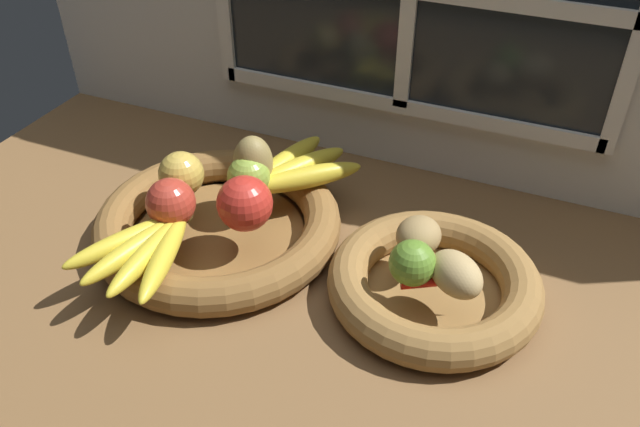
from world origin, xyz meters
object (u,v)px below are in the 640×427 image
object	(u,v)px
apple_red_right	(245,204)
banana_bunch_back	(294,170)
potato_oblong	(419,235)
apple_red_front	(171,203)
lime_near	(412,263)
fruit_bowl_right	(434,284)
chili_pepper	(443,282)
apple_green_back	(249,177)
apple_golden_left	(182,173)
banana_bunch_front	(144,248)
potato_small	(456,274)
pear_brown	(253,163)
fruit_bowl_left	(218,224)

from	to	relation	value
apple_red_right	banana_bunch_back	xyz separation A→B (cm)	(1.25, 13.19, -2.24)
apple_red_right	potato_oblong	xyz separation A→B (cm)	(23.59, 4.53, -1.52)
apple_red_front	lime_near	world-z (taller)	apple_red_front
apple_red_front	apple_red_right	distance (cm)	10.46
fruit_bowl_right	apple_red_front	distance (cm)	37.80
apple_red_right	chili_pepper	size ratio (longest dim) A/B	0.75
apple_green_back	banana_bunch_back	xyz separation A→B (cm)	(4.41, 6.24, -1.54)
banana_bunch_back	potato_oblong	world-z (taller)	potato_oblong
apple_golden_left	potato_oblong	distance (cm)	36.21
fruit_bowl_right	apple_golden_left	distance (cm)	40.10
fruit_bowl_right	banana_bunch_front	xyz separation A→B (cm)	(-36.24, -12.91, 4.31)
apple_golden_left	potato_small	world-z (taller)	apple_golden_left
pear_brown	potato_oblong	world-z (taller)	pear_brown
fruit_bowl_left	apple_golden_left	world-z (taller)	apple_golden_left
fruit_bowl_left	apple_green_back	size ratio (longest dim) A/B	5.70
pear_brown	banana_bunch_front	distance (cm)	21.14
apple_golden_left	apple_green_back	size ratio (longest dim) A/B	1.05
fruit_bowl_right	potato_oblong	distance (cm)	6.81
apple_green_back	apple_red_right	size ratio (longest dim) A/B	0.82
apple_red_front	lime_near	bearing A→B (deg)	2.64
lime_near	potato_oblong	bearing A→B (deg)	98.65
chili_pepper	pear_brown	bearing A→B (deg)	139.85
pear_brown	apple_red_front	bearing A→B (deg)	-117.34
apple_golden_left	apple_green_back	xyz separation A→B (cm)	(9.43, 3.27, -0.17)
banana_bunch_front	potato_small	distance (cm)	40.49
apple_red_front	potato_oblong	size ratio (longest dim) A/B	1.06
banana_bunch_front	banana_bunch_back	xyz separation A→B (cm)	(10.50, 24.21, 0.27)
apple_red_front	fruit_bowl_right	bearing A→B (deg)	8.08
apple_green_back	potato_oblong	size ratio (longest dim) A/B	0.98
potato_small	potato_oblong	world-z (taller)	potato_small
apple_red_front	chili_pepper	size ratio (longest dim) A/B	0.67
apple_green_back	potato_small	xyz separation A→B (cm)	(33.15, -8.06, -0.67)
potato_oblong	chili_pepper	bearing A→B (deg)	-50.26
fruit_bowl_left	lime_near	xyz separation A→B (cm)	(30.60, -3.64, 5.90)
apple_golden_left	apple_green_back	distance (cm)	9.98
fruit_bowl_left	apple_red_front	world-z (taller)	apple_red_front
apple_golden_left	potato_small	distance (cm)	42.85
fruit_bowl_left	banana_bunch_front	distance (cm)	13.99
banana_bunch_front	lime_near	size ratio (longest dim) A/B	3.18
pear_brown	potato_small	size ratio (longest dim) A/B	1.10
apple_red_right	lime_near	size ratio (longest dim) A/B	1.31
apple_green_back	fruit_bowl_right	bearing A→B (deg)	-9.51
banana_bunch_front	chili_pepper	size ratio (longest dim) A/B	1.82
fruit_bowl_right	apple_golden_left	size ratio (longest dim) A/B	4.22
fruit_bowl_left	lime_near	world-z (taller)	lime_near
lime_near	banana_bunch_front	bearing A→B (deg)	-164.67
apple_golden_left	chili_pepper	size ratio (longest dim) A/B	0.65
apple_red_right	lime_near	distance (cm)	24.63
pear_brown	chili_pepper	distance (cm)	33.94
potato_small	chili_pepper	xyz separation A→B (cm)	(-1.38, -0.39, -1.46)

